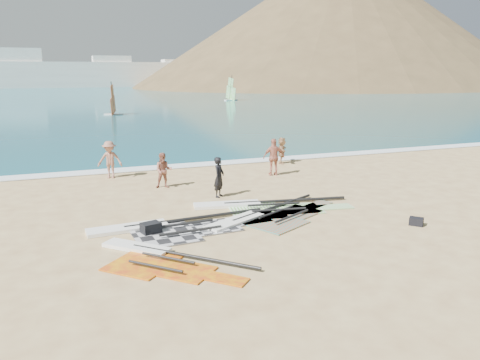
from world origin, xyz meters
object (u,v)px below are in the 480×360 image
object	(u,v)px
rig_grey	(169,228)
rig_orange	(266,217)
beachgoer_left	(164,170)
rig_green	(261,207)
gear_bag_far	(416,221)
person_wetsuit	(219,177)
beachgoer_back	(274,157)
gear_bag_near	(151,228)
rig_red	(157,258)
beachgoer_mid	(110,160)
beachgoer_right	(282,150)

from	to	relation	value
rig_grey	rig_orange	world-z (taller)	rig_grey
beachgoer_left	rig_green	bearing A→B (deg)	-45.23
gear_bag_far	person_wetsuit	world-z (taller)	person_wetsuit
beachgoer_left	beachgoer_back	size ratio (longest dim) A/B	0.86
rig_orange	gear_bag_near	xyz separation A→B (m)	(-4.23, -0.14, 0.14)
rig_orange	beachgoer_back	bearing A→B (deg)	36.11
person_wetsuit	rig_red	bearing A→B (deg)	-173.03
person_wetsuit	beachgoer_mid	world-z (taller)	beachgoer_mid
beachgoer_left	person_wetsuit	bearing A→B (deg)	-39.21
person_wetsuit	gear_bag_far	bearing A→B (deg)	-99.13
rig_orange	person_wetsuit	distance (m)	3.65
beachgoer_left	beachgoer_back	world-z (taller)	beachgoer_back
rig_green	person_wetsuit	xyz separation A→B (m)	(-0.99, 2.21, 0.81)
gear_bag_near	person_wetsuit	distance (m)	5.15
rig_grey	beachgoer_back	world-z (taller)	beachgoer_back
rig_red	gear_bag_far	xyz separation A→B (m)	(9.05, -0.17, 0.09)
rig_orange	rig_red	world-z (taller)	rig_orange
rig_green	gear_bag_near	distance (m)	4.80
gear_bag_far	person_wetsuit	bearing A→B (deg)	130.80
rig_grey	gear_bag_near	xyz separation A→B (m)	(-0.64, -0.23, 0.14)
gear_bag_far	person_wetsuit	size ratio (longest dim) A/B	0.27
rig_green	rig_orange	world-z (taller)	rig_green
rig_green	rig_grey	bearing A→B (deg)	-153.21
gear_bag_far	beachgoer_left	distance (m)	11.06
beachgoer_left	beachgoer_mid	xyz separation A→B (m)	(-2.09, 2.93, 0.12)
beachgoer_right	beachgoer_left	bearing A→B (deg)	141.09
gear_bag_near	beachgoer_back	xyz separation A→B (m)	(7.54, 6.65, 0.76)
gear_bag_near	gear_bag_far	world-z (taller)	gear_bag_near
gear_bag_far	beachgoer_back	size ratio (longest dim) A/B	0.24
beachgoer_left	beachgoer_mid	distance (m)	3.60
gear_bag_far	rig_orange	bearing A→B (deg)	150.83
beachgoer_left	beachgoer_mid	size ratio (longest dim) A/B	0.87
rig_red	person_wetsuit	distance (m)	7.07
beachgoer_left	rig_grey	bearing A→B (deg)	-87.47
gear_bag_near	person_wetsuit	xyz separation A→B (m)	(3.58, 3.64, 0.67)
rig_green	beachgoer_back	world-z (taller)	beachgoer_back
person_wetsuit	beachgoer_right	bearing A→B (deg)	-4.96
rig_green	beachgoer_right	world-z (taller)	beachgoer_right
gear_bag_near	beachgoer_right	bearing A→B (deg)	45.16
rig_red	beachgoer_mid	size ratio (longest dim) A/B	2.41
rig_orange	rig_red	distance (m)	5.08
rig_red	rig_grey	bearing A→B (deg)	115.03
gear_bag_near	beachgoer_right	size ratio (longest dim) A/B	0.40
rig_grey	gear_bag_far	bearing A→B (deg)	-21.56
beachgoer_mid	gear_bag_near	bearing A→B (deg)	-69.09
gear_bag_far	beachgoer_mid	xyz separation A→B (m)	(-9.18, 11.39, 0.80)
beachgoer_back	person_wetsuit	bearing A→B (deg)	47.49
beachgoer_back	rig_green	bearing A→B (deg)	70.62
gear_bag_near	beachgoer_mid	distance (m)	9.02
beachgoer_back	beachgoer_right	world-z (taller)	beachgoer_back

